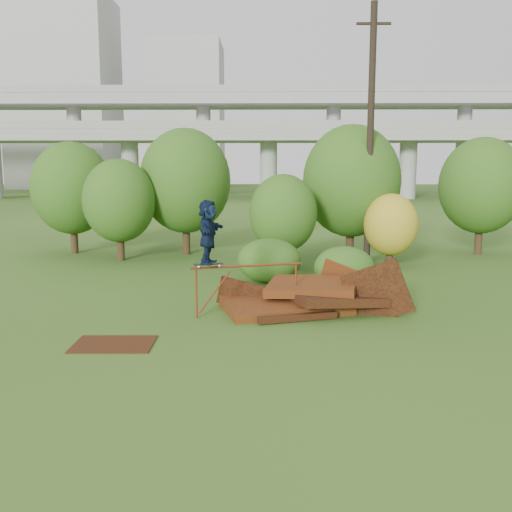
{
  "coord_description": "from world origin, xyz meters",
  "views": [
    {
      "loc": [
        -0.56,
        -14.72,
        4.26
      ],
      "look_at": [
        -0.8,
        2.0,
        1.6
      ],
      "focal_mm": 40.0,
      "sensor_mm": 36.0,
      "label": 1
    }
  ],
  "objects_px": {
    "skater": "(208,232)",
    "utility_pole": "(370,136)",
    "flat_plate": "(114,344)",
    "scrap_pile": "(307,298)"
  },
  "relations": [
    {
      "from": "skater",
      "to": "flat_plate",
      "type": "height_order",
      "value": "skater"
    },
    {
      "from": "scrap_pile",
      "to": "flat_plate",
      "type": "bearing_deg",
      "value": -145.9
    },
    {
      "from": "scrap_pile",
      "to": "utility_pole",
      "type": "xyz_separation_m",
      "value": [
        3.13,
        7.74,
        5.08
      ]
    },
    {
      "from": "scrap_pile",
      "to": "flat_plate",
      "type": "distance_m",
      "value": 5.91
    },
    {
      "from": "flat_plate",
      "to": "skater",
      "type": "bearing_deg",
      "value": 51.2
    },
    {
      "from": "skater",
      "to": "utility_pole",
      "type": "bearing_deg",
      "value": -26.52
    },
    {
      "from": "flat_plate",
      "to": "utility_pole",
      "type": "relative_size",
      "value": 0.18
    },
    {
      "from": "scrap_pile",
      "to": "skater",
      "type": "relative_size",
      "value": 3.23
    },
    {
      "from": "skater",
      "to": "flat_plate",
      "type": "xyz_separation_m",
      "value": [
        -2.06,
        -2.56,
        -2.42
      ]
    },
    {
      "from": "scrap_pile",
      "to": "skater",
      "type": "bearing_deg",
      "value": -165.09
    }
  ]
}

